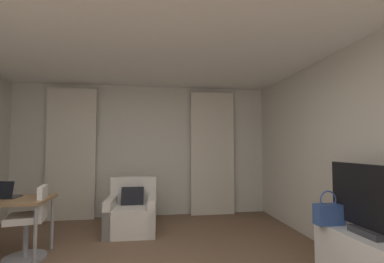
# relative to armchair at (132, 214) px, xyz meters

# --- Properties ---
(wall_window) EXTENTS (5.12, 0.06, 2.60)m
(wall_window) POSITION_rel_armchair_xyz_m (0.17, 1.00, 1.02)
(wall_window) COLOR beige
(wall_window) RESTS_ON ground
(wall_right) EXTENTS (0.06, 6.12, 2.60)m
(wall_right) POSITION_rel_armchair_xyz_m (2.70, -2.03, 1.02)
(wall_right) COLOR beige
(wall_right) RESTS_ON ground
(ceiling) EXTENTS (5.12, 6.12, 0.06)m
(ceiling) POSITION_rel_armchair_xyz_m (0.17, -2.03, 2.35)
(ceiling) COLOR white
(ceiling) RESTS_ON wall_left
(curtain_left_panel) EXTENTS (0.90, 0.06, 2.50)m
(curtain_left_panel) POSITION_rel_armchair_xyz_m (-1.20, 0.87, 0.97)
(curtain_left_panel) COLOR beige
(curtain_left_panel) RESTS_ON ground
(curtain_right_panel) EXTENTS (0.90, 0.06, 2.50)m
(curtain_right_panel) POSITION_rel_armchair_xyz_m (1.55, 0.87, 0.97)
(curtain_right_panel) COLOR beige
(curtain_right_panel) RESTS_ON ground
(armchair) EXTENTS (0.79, 0.83, 0.85)m
(armchair) POSITION_rel_armchair_xyz_m (0.00, 0.00, 0.00)
(armchair) COLOR silver
(armchair) RESTS_ON ground
(desk_chair) EXTENTS (0.48, 0.48, 0.88)m
(desk_chair) POSITION_rel_armchair_xyz_m (-1.17, -0.91, 0.11)
(desk_chair) COLOR gray
(desk_chair) RESTS_ON ground
(laptop) EXTENTS (0.35, 0.28, 0.22)m
(laptop) POSITION_rel_armchair_xyz_m (-1.52, -0.82, 0.50)
(laptop) COLOR #2D2D33
(laptop) RESTS_ON desk
(tv_flatscreen) EXTENTS (0.20, 0.98, 0.68)m
(tv_flatscreen) POSITION_rel_armchair_xyz_m (2.39, -2.19, 0.56)
(tv_flatscreen) COLOR #333338
(tv_flatscreen) RESTS_ON tv_console
(handbag_primary) EXTENTS (0.30, 0.14, 0.37)m
(handbag_primary) POSITION_rel_armchair_xyz_m (2.24, -1.80, 0.36)
(handbag_primary) COLOR #335193
(handbag_primary) RESTS_ON tv_console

